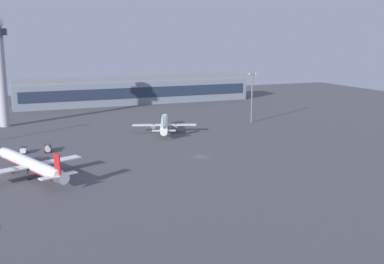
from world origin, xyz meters
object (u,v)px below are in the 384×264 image
at_px(control_tower, 0,65).
at_px(airplane_terminal_side, 32,165).
at_px(airplane_far_stand, 164,124).
at_px(fuel_truck, 48,148).
at_px(apron_light_central, 252,94).
at_px(maintenance_van, 24,150).

height_order(control_tower, airplane_terminal_side, control_tower).
xyz_separation_m(control_tower, airplane_far_stand, (64.20, -40.15, -24.83)).
relative_size(control_tower, airplane_terminal_side, 1.32).
xyz_separation_m(control_tower, fuel_truck, (14.06, -57.42, -26.91)).
xyz_separation_m(airplane_terminal_side, apron_light_central, (103.82, 54.73, 9.98)).
distance_m(airplane_terminal_side, fuel_truck, 31.80).
bearing_deg(airplane_far_stand, fuel_truck, -141.47).
bearing_deg(airplane_terminal_side, control_tower, 72.60).
relative_size(airplane_terminal_side, maintenance_van, 8.54).
bearing_deg(airplane_terminal_side, apron_light_central, 5.91).
bearing_deg(apron_light_central, fuel_truck, -166.15).
relative_size(airplane_terminal_side, airplane_far_stand, 1.10).
xyz_separation_m(control_tower, airplane_terminal_side, (6.92, -88.32, -24.45)).
bearing_deg(maintenance_van, airplane_terminal_side, -77.85).
xyz_separation_m(airplane_far_stand, fuel_truck, (-50.14, -17.27, -2.08)).
bearing_deg(fuel_truck, control_tower, 108.09).
bearing_deg(apron_light_central, control_tower, 163.13).
distance_m(maintenance_van, apron_light_central, 108.11).
bearing_deg(control_tower, airplane_terminal_side, -85.52).
bearing_deg(control_tower, fuel_truck, -76.24).
xyz_separation_m(maintenance_van, apron_light_central, (104.89, 22.95, 12.62)).
bearing_deg(apron_light_central, airplane_terminal_side, -152.20).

